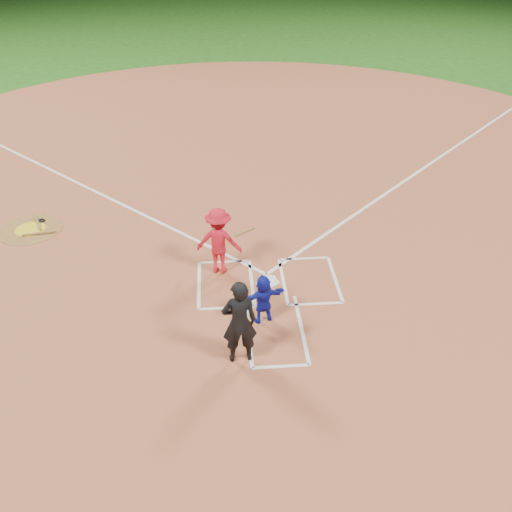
{
  "coord_description": "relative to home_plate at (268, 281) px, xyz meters",
  "views": [
    {
      "loc": [
        -1.08,
        -10.74,
        7.72
      ],
      "look_at": [
        -0.3,
        -0.4,
        1.0
      ],
      "focal_mm": 40.0,
      "sensor_mm": 36.0,
      "label": 1
    }
  ],
  "objects": [
    {
      "name": "on_deck_bat_c",
      "position": [
        -5.83,
        2.59,
        0.03
      ],
      "size": [
        0.84,
        0.21,
        0.06
      ],
      "primitive_type": "cylinder",
      "rotation": [
        1.57,
        0.0,
        1.74
      ],
      "color": "olive",
      "rests_on": "on_deck_circle"
    },
    {
      "name": "on_deck_bat_a",
      "position": [
        -5.98,
        3.14,
        0.03
      ],
      "size": [
        0.37,
        0.8,
        0.06
      ],
      "primitive_type": "cylinder",
      "rotation": [
        1.57,
        0.0,
        0.38
      ],
      "color": "olive",
      "rests_on": "on_deck_circle"
    },
    {
      "name": "umpire",
      "position": [
        -0.77,
        -2.51,
        0.9
      ],
      "size": [
        0.7,
        0.5,
        1.82
      ],
      "primitive_type": "imported",
      "rotation": [
        0.0,
        0.0,
        3.24
      ],
      "color": "black",
      "rests_on": "home_plate_dirt"
    },
    {
      "name": "batter_at_plate",
      "position": [
        -1.09,
        0.55,
        0.82
      ],
      "size": [
        1.45,
        0.92,
        1.65
      ],
      "color": "red",
      "rests_on": "home_plate_dirt"
    },
    {
      "name": "ground",
      "position": [
        0.0,
        0.0,
        -0.02
      ],
      "size": [
        120.0,
        120.0,
        0.0
      ],
      "primitive_type": "plane",
      "color": "#1D5314",
      "rests_on": "ground"
    },
    {
      "name": "bat_weight_donut",
      "position": [
        -5.93,
        3.29,
        0.03
      ],
      "size": [
        0.19,
        0.19,
        0.05
      ],
      "primitive_type": "torus",
      "color": "black",
      "rests_on": "on_deck_circle"
    },
    {
      "name": "chalk_markings",
      "position": [
        0.0,
        5.29,
        -0.01
      ],
      "size": [
        28.35,
        17.32,
        0.01
      ],
      "color": "white",
      "rests_on": "home_plate_dirt"
    },
    {
      "name": "home_plate_dirt",
      "position": [
        0.0,
        6.0,
        -0.01
      ],
      "size": [
        28.0,
        28.0,
        0.01
      ],
      "primitive_type": "cylinder",
      "color": "#9A4F32",
      "rests_on": "ground"
    },
    {
      "name": "catcher",
      "position": [
        -0.22,
        -1.37,
        0.55
      ],
      "size": [
        1.08,
        0.6,
        1.11
      ],
      "primitive_type": "imported",
      "rotation": [
        0.0,
        0.0,
        3.42
      ],
      "color": "#151DAB",
      "rests_on": "home_plate_dirt"
    },
    {
      "name": "on_deck_logo",
      "position": [
        -6.13,
        2.89,
        0.0
      ],
      "size": [
        0.8,
        0.8,
        0.0
      ],
      "primitive_type": "cylinder",
      "color": "yellow",
      "rests_on": "on_deck_circle"
    },
    {
      "name": "on_deck_circle",
      "position": [
        -6.13,
        2.89,
        -0.0
      ],
      "size": [
        1.7,
        1.7,
        0.01
      ],
      "primitive_type": "cylinder",
      "color": "brown",
      "rests_on": "home_plate_dirt"
    },
    {
      "name": "home_plate",
      "position": [
        0.0,
        0.0,
        0.0
      ],
      "size": [
        0.6,
        0.6,
        0.02
      ],
      "primitive_type": "cylinder",
      "rotation": [
        0.0,
        0.0,
        3.14
      ],
      "color": "white",
      "rests_on": "home_plate_dirt"
    }
  ]
}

